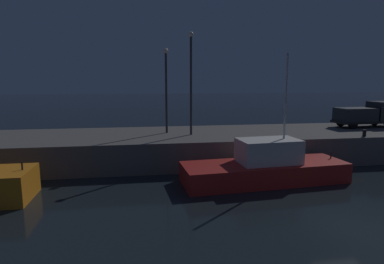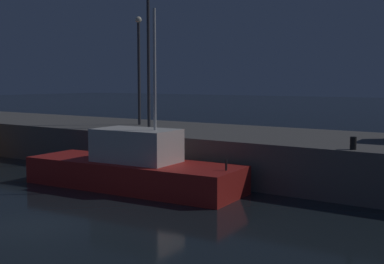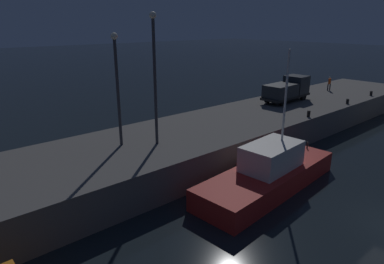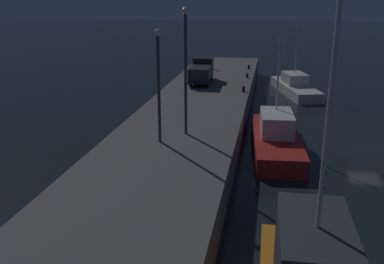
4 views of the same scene
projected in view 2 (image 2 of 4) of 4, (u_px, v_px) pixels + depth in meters
ground_plane at (34, 227)px, 18.67m from camera, size 320.00×320.00×0.00m
pier_quay at (232, 151)px, 30.24m from camera, size 63.24×8.87×2.35m
fishing_boat_white at (133, 168)px, 25.30m from camera, size 11.58×4.33×8.75m
lamp_post_west at (139, 61)px, 34.54m from camera, size 0.44×0.44×7.33m
lamp_post_east at (148, 50)px, 32.24m from camera, size 0.44×0.44×8.56m
bollard_east at (353, 143)px, 22.17m from camera, size 0.28×0.28×0.56m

